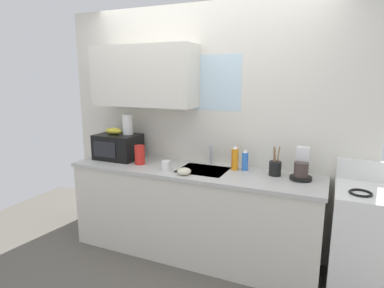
# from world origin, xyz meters

# --- Properties ---
(kitchen_wall_assembly) EXTENTS (3.25, 0.42, 2.50)m
(kitchen_wall_assembly) POSITION_xyz_m (-0.13, 0.30, 1.37)
(kitchen_wall_assembly) COLOR silver
(kitchen_wall_assembly) RESTS_ON ground
(counter_unit) EXTENTS (2.48, 0.63, 0.90)m
(counter_unit) POSITION_xyz_m (0.00, 0.00, 0.46)
(counter_unit) COLOR silver
(counter_unit) RESTS_ON ground
(sink_faucet) EXTENTS (0.03, 0.03, 0.19)m
(sink_faucet) POSITION_xyz_m (0.11, 0.24, 1.00)
(sink_faucet) COLOR #B2B5BA
(sink_faucet) RESTS_ON counter_unit
(stove_range) EXTENTS (0.60, 0.60, 1.08)m
(stove_range) POSITION_xyz_m (1.59, 0.00, 0.46)
(stove_range) COLOR white
(stove_range) RESTS_ON ground
(microwave) EXTENTS (0.46, 0.35, 0.27)m
(microwave) POSITION_xyz_m (-0.91, 0.05, 1.04)
(microwave) COLOR black
(microwave) RESTS_ON counter_unit
(banana_bunch) EXTENTS (0.20, 0.11, 0.07)m
(banana_bunch) POSITION_xyz_m (-0.96, 0.05, 1.20)
(banana_bunch) COLOR gold
(banana_bunch) RESTS_ON microwave
(paper_towel_roll) EXTENTS (0.11, 0.11, 0.22)m
(paper_towel_roll) POSITION_xyz_m (-0.81, 0.10, 1.28)
(paper_towel_roll) COLOR white
(paper_towel_roll) RESTS_ON microwave
(coffee_maker) EXTENTS (0.19, 0.21, 0.28)m
(coffee_maker) POSITION_xyz_m (1.01, 0.11, 1.00)
(coffee_maker) COLOR black
(coffee_maker) RESTS_ON counter_unit
(dish_soap_bottle_orange) EXTENTS (0.07, 0.07, 0.24)m
(dish_soap_bottle_orange) POSITION_xyz_m (0.39, 0.15, 1.02)
(dish_soap_bottle_orange) COLOR orange
(dish_soap_bottle_orange) RESTS_ON counter_unit
(dish_soap_bottle_blue) EXTENTS (0.06, 0.06, 0.21)m
(dish_soap_bottle_blue) POSITION_xyz_m (0.48, 0.17, 1.00)
(dish_soap_bottle_blue) COLOR blue
(dish_soap_bottle_blue) RESTS_ON counter_unit
(cereal_canister) EXTENTS (0.10, 0.10, 0.20)m
(cereal_canister) POSITION_xyz_m (-0.57, -0.05, 1.00)
(cereal_canister) COLOR red
(cereal_canister) RESTS_ON counter_unit
(mug_white) EXTENTS (0.08, 0.08, 0.09)m
(mug_white) POSITION_xyz_m (-0.21, -0.14, 0.95)
(mug_white) COLOR white
(mug_white) RESTS_ON counter_unit
(utensil_crock) EXTENTS (0.11, 0.11, 0.27)m
(utensil_crock) POSITION_xyz_m (0.78, 0.12, 0.97)
(utensil_crock) COLOR black
(utensil_crock) RESTS_ON counter_unit
(small_bowl) EXTENTS (0.13, 0.13, 0.06)m
(small_bowl) POSITION_xyz_m (0.01, -0.20, 0.93)
(small_bowl) COLOR beige
(small_bowl) RESTS_ON counter_unit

